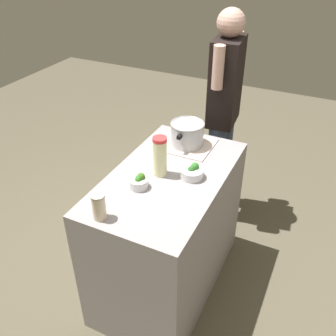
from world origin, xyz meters
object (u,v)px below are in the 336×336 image
at_px(lemonade_pitcher, 160,156).
at_px(broccoli_bowl_center, 192,172).
at_px(person_cook, 223,112).
at_px(mason_jar, 99,206).
at_px(cooking_pot, 187,133).
at_px(broccoli_bowl_front, 139,182).

height_order(lemonade_pitcher, broccoli_bowl_center, lemonade_pitcher).
distance_m(broccoli_bowl_center, person_cook, 0.91).
xyz_separation_m(lemonade_pitcher, mason_jar, (-0.49, 0.10, -0.05)).
distance_m(cooking_pot, mason_jar, 0.88).
distance_m(broccoli_bowl_front, person_cook, 1.13).
height_order(lemonade_pitcher, mason_jar, lemonade_pitcher).
height_order(mason_jar, broccoli_bowl_front, mason_jar).
height_order(cooking_pot, broccoli_bowl_front, cooking_pot).
distance_m(cooking_pot, broccoli_bowl_center, 0.38).
height_order(cooking_pot, lemonade_pitcher, lemonade_pitcher).
bearing_deg(mason_jar, cooking_pot, -6.87).
bearing_deg(mason_jar, broccoli_bowl_front, -8.85).
bearing_deg(person_cook, mason_jar, 173.37).
bearing_deg(mason_jar, lemonade_pitcher, -11.49).
distance_m(broccoli_bowl_front, broccoli_bowl_center, 0.32).
relative_size(lemonade_pitcher, person_cook, 0.14).
xyz_separation_m(mason_jar, person_cook, (1.44, -0.17, -0.05)).
bearing_deg(lemonade_pitcher, broccoli_bowl_center, -73.12).
xyz_separation_m(lemonade_pitcher, broccoli_bowl_front, (-0.17, 0.05, -0.09)).
distance_m(cooking_pot, broccoli_bowl_front, 0.56).
height_order(mason_jar, broccoli_bowl_center, mason_jar).
relative_size(cooking_pot, lemonade_pitcher, 1.19).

